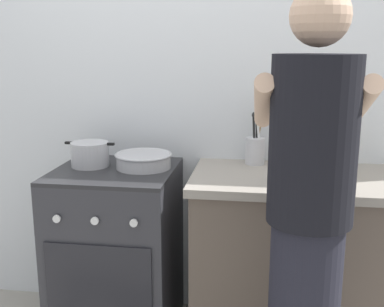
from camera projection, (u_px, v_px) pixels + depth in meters
name	position (u px, v px, depth m)	size (l,w,h in m)	color
back_wall	(229.00, 94.00, 2.56)	(3.20, 0.10, 2.50)	silver
countertop	(292.00, 262.00, 2.35)	(1.00, 0.60, 0.90)	brown
stove_range	(117.00, 252.00, 2.48)	(0.60, 0.62, 0.90)	#2D2D33
pot	(90.00, 154.00, 2.42)	(0.26, 0.19, 0.13)	#B2B2B7
mixing_bowl	(144.00, 160.00, 2.40)	(0.29, 0.29, 0.08)	#B7B7BC
utensil_crock	(255.00, 146.00, 2.46)	(0.10, 0.10, 0.32)	silver
spice_bottle	(304.00, 169.00, 2.20)	(0.04, 0.04, 0.10)	silver
oil_bottle	(336.00, 153.00, 2.24)	(0.07, 0.07, 0.26)	gold
person	(308.00, 231.00, 1.68)	(0.41, 0.50, 1.70)	black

